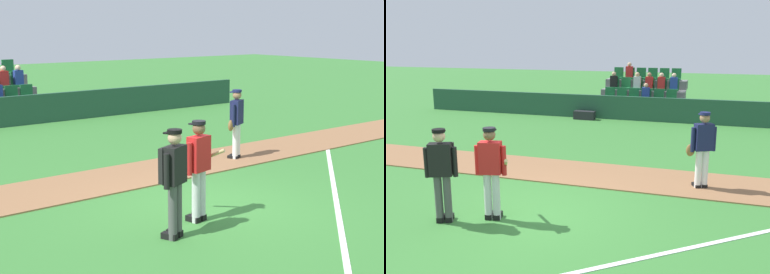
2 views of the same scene
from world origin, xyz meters
TOP-DOWN VIEW (x-y plane):
  - ground_plane at (0.00, 0.00)m, footprint 80.00×80.00m
  - infield_dirt_path at (0.00, 2.85)m, footprint 28.00×1.95m
  - foul_line_chalk at (3.00, -0.50)m, footprint 9.15×7.91m
  - dugout_fence at (0.00, 10.72)m, footprint 20.00×0.16m
  - batter_red_jersey at (-0.53, -0.39)m, footprint 0.74×0.72m
  - umpire_home_plate at (-1.34, -0.77)m, footprint 0.55×0.42m
  - runner_navy_jersey at (3.07, 2.62)m, footprint 0.65×0.42m

SIDE VIEW (x-z plane):
  - ground_plane at x=0.00m, z-range 0.00..0.00m
  - foul_line_chalk at x=3.00m, z-range 0.00..0.01m
  - infield_dirt_path at x=0.00m, z-range 0.00..0.03m
  - dugout_fence at x=0.00m, z-range 0.00..1.01m
  - runner_navy_jersey at x=3.07m, z-range 0.08..1.84m
  - batter_red_jersey at x=-0.53m, z-range 0.09..1.85m
  - umpire_home_plate at x=-1.34m, z-range 0.12..1.88m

